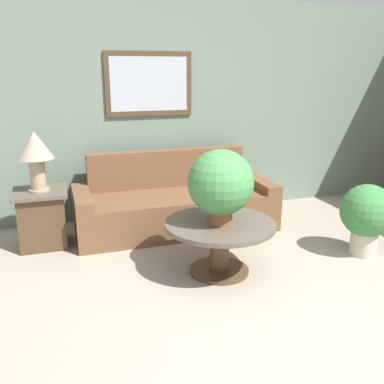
{
  "coord_description": "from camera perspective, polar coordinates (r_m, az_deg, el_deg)",
  "views": [
    {
      "loc": [
        -1.8,
        -1.98,
        1.79
      ],
      "look_at": [
        -0.52,
        2.02,
        0.57
      ],
      "focal_mm": 40.0,
      "sensor_mm": 36.0,
      "label": 1
    }
  ],
  "objects": [
    {
      "name": "ground_plane",
      "position": [
        3.22,
        21.37,
        -18.85
      ],
      "size": [
        20.0,
        20.0,
        0.0
      ],
      "primitive_type": "plane",
      "color": "gray"
    },
    {
      "name": "wall_back",
      "position": [
        5.44,
        1.45,
        11.04
      ],
      "size": [
        7.83,
        0.09,
        2.6
      ],
      "color": "slate",
      "rests_on": "ground_plane"
    },
    {
      "name": "couch_main",
      "position": [
        4.94,
        -2.35,
        -1.7
      ],
      "size": [
        2.24,
        0.88,
        0.86
      ],
      "color": "brown",
      "rests_on": "ground_plane"
    },
    {
      "name": "coffee_table",
      "position": [
        3.85,
        3.73,
        -5.9
      ],
      "size": [
        0.98,
        0.98,
        0.48
      ],
      "color": "#4C3823",
      "rests_on": "ground_plane"
    },
    {
      "name": "side_table",
      "position": [
        4.7,
        -19.34,
        -3.25
      ],
      "size": [
        0.53,
        0.53,
        0.59
      ],
      "color": "#4C3823",
      "rests_on": "ground_plane"
    },
    {
      "name": "table_lamp",
      "position": [
        4.53,
        -20.16,
        5.2
      ],
      "size": [
        0.36,
        0.36,
        0.61
      ],
      "color": "tan",
      "rests_on": "side_table"
    },
    {
      "name": "potted_plant_on_table",
      "position": [
        3.67,
        3.83,
        1.11
      ],
      "size": [
        0.57,
        0.57,
        0.66
      ],
      "color": "brown",
      "rests_on": "coffee_table"
    },
    {
      "name": "potted_plant_floor",
      "position": [
        4.51,
        22.28,
        -2.77
      ],
      "size": [
        0.52,
        0.52,
        0.72
      ],
      "color": "beige",
      "rests_on": "ground_plane"
    }
  ]
}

